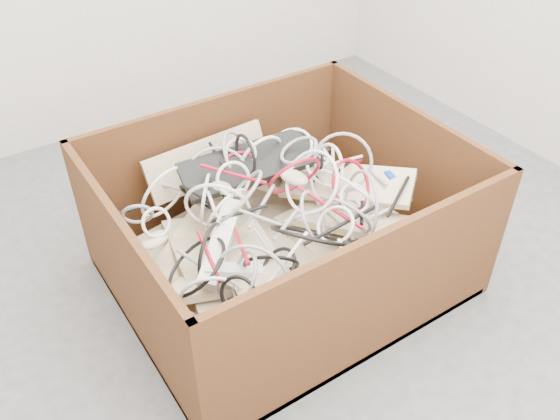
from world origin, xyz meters
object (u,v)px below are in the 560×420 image
cardboard_box (279,249)px  vga_plug (392,176)px  power_strip_left (220,243)px  power_strip_right (247,273)px

cardboard_box → vga_plug: size_ratio=25.89×
cardboard_box → power_strip_left: size_ratio=3.66×
cardboard_box → power_strip_left: cardboard_box is taller
power_strip_left → vga_plug: 0.69m
vga_plug → power_strip_right: bearing=-162.4°
power_strip_right → vga_plug: (0.67, 0.10, 0.05)m
cardboard_box → power_strip_left: bearing=-162.1°
power_strip_left → power_strip_right: size_ratio=1.23×
power_strip_right → vga_plug: vga_plug is taller
power_strip_left → vga_plug: size_ratio=7.06×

